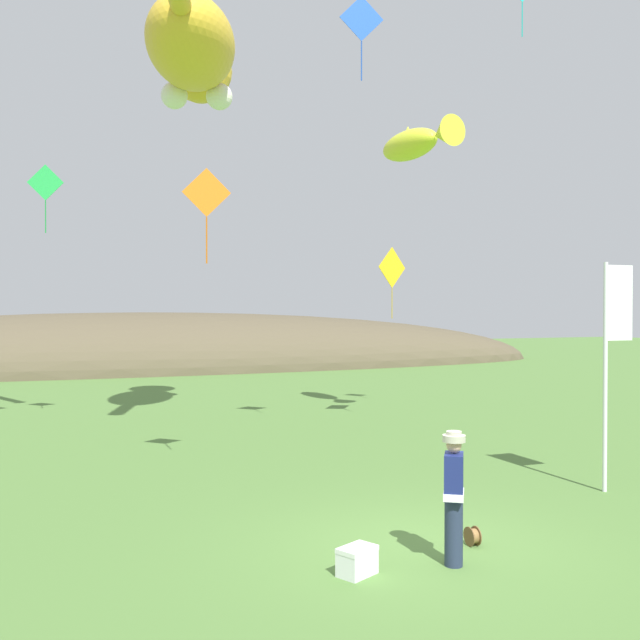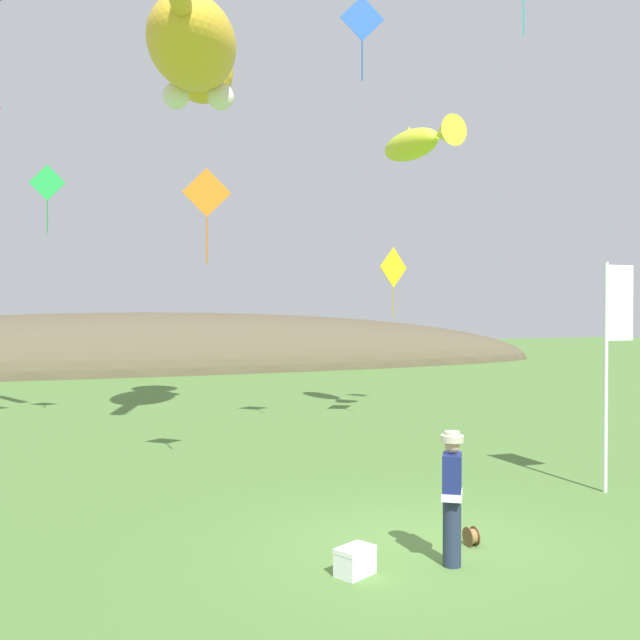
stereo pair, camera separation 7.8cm
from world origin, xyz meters
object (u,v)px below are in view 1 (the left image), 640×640
(festival_attendant, at_px, (454,493))
(picnic_cooler, at_px, (357,561))
(kite_fish_windsock, at_px, (417,142))
(kite_diamond_orange, at_px, (207,194))
(kite_giant_cat, at_px, (193,53))
(kite_diamond_blue, at_px, (362,19))
(kite_diamond_green, at_px, (45,183))
(kite_diamond_gold, at_px, (392,268))
(kite_spool, at_px, (472,536))
(festival_banner_pole, at_px, (612,341))

(festival_attendant, relative_size, picnic_cooler, 3.04)
(kite_fish_windsock, xyz_separation_m, kite_diamond_orange, (-7.26, -4.95, -2.68))
(kite_giant_cat, xyz_separation_m, kite_diamond_blue, (2.97, -4.65, -0.42))
(kite_diamond_green, relative_size, kite_diamond_gold, 0.90)
(kite_diamond_orange, height_order, kite_diamond_gold, kite_diamond_orange)
(kite_diamond_orange, xyz_separation_m, kite_diamond_gold, (6.56, 5.14, -1.02))
(kite_spool, xyz_separation_m, picnic_cooler, (-1.99, -0.44, 0.04))
(festival_attendant, relative_size, kite_diamond_green, 0.94)
(kite_spool, distance_m, festival_banner_pole, 5.19)
(festival_banner_pole, xyz_separation_m, kite_diamond_green, (-9.82, 10.82, 4.08))
(kite_diamond_blue, height_order, kite_diamond_gold, kite_diamond_blue)
(picnic_cooler, relative_size, kite_diamond_gold, 0.28)
(kite_diamond_orange, relative_size, kite_diamond_gold, 0.88)
(kite_spool, relative_size, kite_diamond_green, 0.15)
(kite_diamond_blue, distance_m, kite_diamond_gold, 7.16)
(kite_giant_cat, height_order, kite_diamond_orange, kite_giant_cat)
(kite_diamond_blue, bearing_deg, kite_fish_windsock, 46.83)
(kite_diamond_blue, bearing_deg, kite_giant_cat, 122.57)
(festival_banner_pole, relative_size, kite_diamond_green, 2.24)
(festival_attendant, height_order, kite_diamond_blue, kite_diamond_blue)
(picnic_cooler, xyz_separation_m, kite_diamond_orange, (-0.79, 5.40, 5.42))
(festival_banner_pole, distance_m, kite_giant_cat, 13.40)
(kite_spool, bearing_deg, festival_banner_pole, 22.69)
(kite_giant_cat, bearing_deg, kite_spool, -80.24)
(kite_diamond_blue, bearing_deg, festival_attendant, -104.31)
(festival_banner_pole, xyz_separation_m, kite_diamond_gold, (-0.33, 8.39, 1.80))
(festival_banner_pole, relative_size, kite_giant_cat, 0.53)
(kite_giant_cat, relative_size, kite_diamond_blue, 4.16)
(kite_spool, xyz_separation_m, kite_diamond_orange, (-2.78, 4.97, 5.46))
(kite_diamond_blue, bearing_deg, festival_banner_pole, -56.47)
(kite_giant_cat, bearing_deg, kite_diamond_gold, -8.44)
(kite_fish_windsock, height_order, kite_diamond_orange, kite_fish_windsock)
(kite_spool, height_order, kite_diamond_blue, kite_diamond_blue)
(kite_spool, height_order, kite_diamond_orange, kite_diamond_orange)
(kite_diamond_green, bearing_deg, kite_diamond_orange, -68.86)
(kite_diamond_green, bearing_deg, kite_diamond_blue, -42.57)
(picnic_cooler, xyz_separation_m, kite_fish_windsock, (6.47, 10.36, 8.10))
(kite_diamond_orange, bearing_deg, festival_attendant, -69.20)
(kite_giant_cat, height_order, kite_diamond_blue, kite_giant_cat)
(picnic_cooler, bearing_deg, festival_attendant, -6.44)
(kite_diamond_green, bearing_deg, kite_spool, -65.53)
(festival_banner_pole, bearing_deg, kite_diamond_blue, 123.53)
(kite_giant_cat, xyz_separation_m, kite_diamond_orange, (-0.89, -5.98, -4.82))
(festival_attendant, relative_size, kite_giant_cat, 0.22)
(kite_diamond_green, xyz_separation_m, kite_diamond_blue, (6.79, -6.24, 3.13))
(festival_attendant, height_order, kite_giant_cat, kite_giant_cat)
(festival_banner_pole, distance_m, kite_fish_windsock, 9.88)
(picnic_cooler, distance_m, kite_diamond_orange, 7.69)
(picnic_cooler, bearing_deg, kite_diamond_green, 105.98)
(festival_attendant, distance_m, kite_fish_windsock, 13.80)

